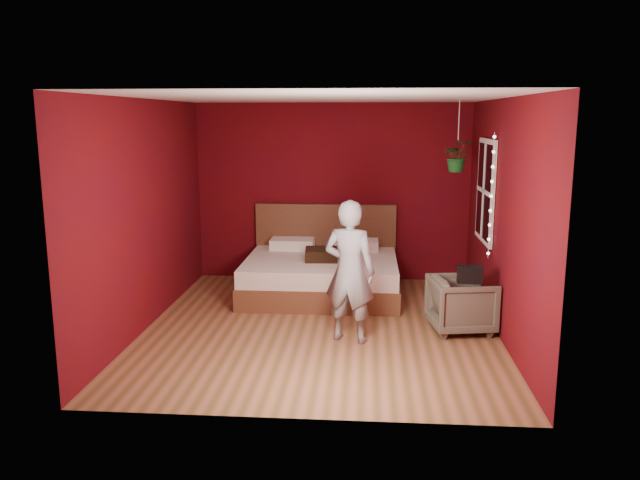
# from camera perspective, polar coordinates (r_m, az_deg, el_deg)

# --- Properties ---
(floor) EXTENTS (4.50, 4.50, 0.00)m
(floor) POSITION_cam_1_polar(r_m,az_deg,el_deg) (7.31, 0.07, -7.95)
(floor) COLOR #995C3D
(floor) RESTS_ON ground
(room_walls) EXTENTS (4.04, 4.54, 2.62)m
(room_walls) POSITION_cam_1_polar(r_m,az_deg,el_deg) (6.94, 0.07, 5.26)
(room_walls) COLOR #5A090A
(room_walls) RESTS_ON ground
(window) EXTENTS (0.05, 0.97, 1.27)m
(window) POSITION_cam_1_polar(r_m,az_deg,el_deg) (7.97, 14.86, 4.36)
(window) COLOR white
(window) RESTS_ON room_walls
(fairy_lights) EXTENTS (0.04, 0.04, 1.45)m
(fairy_lights) POSITION_cam_1_polar(r_m,az_deg,el_deg) (7.45, 15.39, 3.89)
(fairy_lights) COLOR silver
(fairy_lights) RESTS_ON room_walls
(bed) EXTENTS (2.07, 1.76, 1.14)m
(bed) POSITION_cam_1_polar(r_m,az_deg,el_deg) (8.58, 0.17, -2.96)
(bed) COLOR brown
(bed) RESTS_ON ground
(person) EXTENTS (0.65, 0.52, 1.55)m
(person) POSITION_cam_1_polar(r_m,az_deg,el_deg) (6.68, 2.71, -2.88)
(person) COLOR gray
(person) RESTS_ON ground
(armchair) EXTENTS (0.79, 0.77, 0.62)m
(armchair) POSITION_cam_1_polar(r_m,az_deg,el_deg) (7.27, 12.81, -5.76)
(armchair) COLOR #666050
(armchair) RESTS_ON ground
(handbag) EXTENTS (0.27, 0.14, 0.19)m
(handbag) POSITION_cam_1_polar(r_m,az_deg,el_deg) (6.97, 13.54, -3.07)
(handbag) COLOR black
(handbag) RESTS_ON armchair
(throw_pillow) EXTENTS (0.45, 0.45, 0.15)m
(throw_pillow) POSITION_cam_1_polar(r_m,az_deg,el_deg) (8.32, 0.13, -1.33)
(throw_pillow) COLOR black
(throw_pillow) RESTS_ON bed
(hanging_plant) EXTENTS (0.37, 0.33, 0.89)m
(hanging_plant) POSITION_cam_1_polar(r_m,az_deg,el_deg) (8.09, 12.45, 7.50)
(hanging_plant) COLOR silver
(hanging_plant) RESTS_ON room_walls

